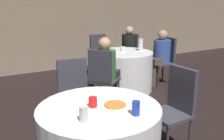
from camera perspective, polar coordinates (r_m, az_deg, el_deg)
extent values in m
cube|color=gray|center=(6.16, -19.45, 12.07)|extent=(16.00, 0.06, 2.80)
cylinder|color=silver|center=(4.79, 2.60, -0.25)|extent=(1.10, 1.10, 0.74)
cube|color=#383842|center=(3.16, -8.11, -7.39)|extent=(0.45, 0.45, 0.04)
cube|color=#383842|center=(3.24, -9.05, -1.80)|extent=(0.38, 0.10, 0.50)
cylinder|color=#333338|center=(3.15, -4.12, -11.99)|extent=(0.03, 0.03, 0.42)
cylinder|color=#333338|center=(3.08, -10.31, -12.90)|extent=(0.03, 0.03, 0.42)
cylinder|color=#333338|center=(3.45, -5.87, -9.55)|extent=(0.03, 0.03, 0.42)
cylinder|color=#333338|center=(3.38, -11.50, -10.30)|extent=(0.03, 0.03, 0.42)
cube|color=#383842|center=(2.88, 12.84, -9.98)|extent=(0.42, 0.42, 0.04)
cube|color=#383842|center=(2.90, 15.70, -4.21)|extent=(0.07, 0.38, 0.50)
cylinder|color=#333338|center=(2.99, 7.84, -13.69)|extent=(0.03, 0.03, 0.42)
cylinder|color=#333338|center=(3.00, 17.31, -14.22)|extent=(0.03, 0.03, 0.42)
cylinder|color=#333338|center=(3.20, 12.64, -11.92)|extent=(0.03, 0.03, 0.42)
cube|color=#383842|center=(4.00, -1.64, -2.37)|extent=(0.56, 0.56, 0.04)
cube|color=#383842|center=(3.77, -2.78, 0.79)|extent=(0.28, 0.33, 0.50)
cylinder|color=#333338|center=(4.29, -2.77, -4.41)|extent=(0.03, 0.03, 0.42)
cylinder|color=#333338|center=(4.16, 1.49, -5.02)|extent=(0.03, 0.03, 0.42)
cylinder|color=#333338|center=(4.00, -4.84, -5.92)|extent=(0.03, 0.03, 0.42)
cylinder|color=#333338|center=(3.87, -0.32, -6.63)|extent=(0.03, 0.03, 0.42)
cube|color=#383842|center=(5.51, -2.33, 2.55)|extent=(0.41, 0.41, 0.04)
cube|color=#383842|center=(5.61, -3.24, 5.59)|extent=(0.38, 0.06, 0.50)
cylinder|color=#333338|center=(5.50, 0.09, 0.06)|extent=(0.03, 0.03, 0.42)
cylinder|color=#333338|center=(5.34, -3.05, -0.42)|extent=(0.03, 0.03, 0.42)
cylinder|color=#333338|center=(5.78, -1.62, 0.82)|extent=(0.03, 0.03, 0.42)
cylinder|color=#333338|center=(5.63, -4.65, 0.38)|extent=(0.03, 0.03, 0.42)
cube|color=#383842|center=(5.62, 3.91, 2.78)|extent=(0.56, 0.56, 0.04)
cube|color=#383842|center=(5.74, 4.18, 5.80)|extent=(0.32, 0.28, 0.50)
cylinder|color=#333338|center=(5.49, 5.41, -0.03)|extent=(0.03, 0.03, 0.42)
cylinder|color=#333338|center=(5.53, 1.90, 0.14)|extent=(0.03, 0.03, 0.42)
cylinder|color=#333338|center=(5.82, 5.74, 0.83)|extent=(0.03, 0.03, 0.42)
cylinder|color=#333338|center=(5.85, 2.42, 0.99)|extent=(0.03, 0.03, 0.42)
cube|color=#383842|center=(5.22, 11.19, 1.55)|extent=(0.43, 0.43, 0.04)
cube|color=#383842|center=(5.27, 12.95, 4.59)|extent=(0.08, 0.38, 0.50)
cylinder|color=#333338|center=(5.05, 10.58, -1.60)|extent=(0.03, 0.03, 0.42)
cylinder|color=#333338|center=(5.32, 8.51, -0.64)|extent=(0.03, 0.03, 0.42)
cylinder|color=#333338|center=(5.24, 13.65, -1.14)|extent=(0.03, 0.03, 0.42)
cylinder|color=#333338|center=(5.50, 11.50, -0.24)|extent=(0.03, 0.03, 0.42)
cylinder|color=#282828|center=(4.26, -0.41, -4.25)|extent=(0.24, 0.24, 0.46)
cube|color=#282828|center=(4.07, -1.01, -1.00)|extent=(0.46, 0.46, 0.12)
cylinder|color=#38663D|center=(3.93, -1.66, 1.18)|extent=(0.35, 0.35, 0.47)
sphere|color=tan|center=(3.86, -1.70, 6.02)|extent=(0.20, 0.20, 0.20)
cylinder|color=#4C4238|center=(5.15, 9.07, -0.96)|extent=(0.24, 0.24, 0.46)
cube|color=#4C4238|center=(5.14, 10.23, 2.19)|extent=(0.35, 0.36, 0.12)
cylinder|color=#33519E|center=(5.16, 11.33, 4.25)|extent=(0.35, 0.35, 0.46)
sphere|color=tan|center=(5.11, 11.53, 7.86)|extent=(0.19, 0.19, 0.19)
cylinder|color=#4C4238|center=(5.45, 3.58, 0.12)|extent=(0.24, 0.24, 0.46)
cube|color=#4C4238|center=(5.49, 3.78, 3.25)|extent=(0.45, 0.45, 0.12)
cylinder|color=black|center=(5.56, 3.96, 5.53)|extent=(0.33, 0.33, 0.51)
sphere|color=tan|center=(5.52, 4.02, 9.02)|extent=(0.18, 0.18, 0.18)
cylinder|color=white|center=(2.28, 0.69, -8.15)|extent=(0.23, 0.23, 0.01)
cylinder|color=orange|center=(2.27, 0.69, -7.94)|extent=(0.20, 0.20, 0.01)
cylinder|color=silver|center=(1.99, -6.54, -10.00)|extent=(0.07, 0.07, 0.12)
cylinder|color=#1E38A5|center=(2.09, 5.48, -8.68)|extent=(0.07, 0.07, 0.12)
cylinder|color=red|center=(2.25, -4.40, -7.30)|extent=(0.08, 0.08, 0.09)
cylinder|color=silver|center=(4.87, 6.56, 5.77)|extent=(0.09, 0.09, 0.23)
cylinder|color=white|center=(4.76, 2.49, 4.82)|extent=(0.09, 0.09, 0.09)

